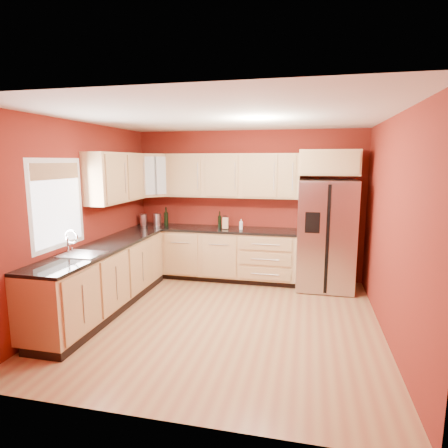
{
  "coord_description": "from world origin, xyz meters",
  "views": [
    {
      "loc": [
        1.04,
        -4.54,
        2.07
      ],
      "look_at": [
        -0.18,
        0.9,
        1.13
      ],
      "focal_mm": 30.0,
      "sensor_mm": 36.0,
      "label": 1
    }
  ],
  "objects_px": {
    "wine_bottle_a": "(220,219)",
    "knife_block": "(225,223)",
    "soap_dispenser": "(241,224)",
    "refrigerator": "(326,235)",
    "canister_left": "(144,220)"
  },
  "relations": [
    {
      "from": "wine_bottle_a",
      "to": "knife_block",
      "type": "height_order",
      "value": "wine_bottle_a"
    },
    {
      "from": "canister_left",
      "to": "knife_block",
      "type": "xyz_separation_m",
      "value": [
        1.52,
        -0.01,
        -0.01
      ]
    },
    {
      "from": "wine_bottle_a",
      "to": "knife_block",
      "type": "xyz_separation_m",
      "value": [
        0.12,
        -0.09,
        -0.05
      ]
    },
    {
      "from": "wine_bottle_a",
      "to": "soap_dispenser",
      "type": "xyz_separation_m",
      "value": [
        0.4,
        -0.1,
        -0.06
      ]
    },
    {
      "from": "wine_bottle_a",
      "to": "soap_dispenser",
      "type": "height_order",
      "value": "wine_bottle_a"
    },
    {
      "from": "knife_block",
      "to": "soap_dispenser",
      "type": "height_order",
      "value": "knife_block"
    },
    {
      "from": "wine_bottle_a",
      "to": "canister_left",
      "type": "bearing_deg",
      "value": -176.63
    },
    {
      "from": "wine_bottle_a",
      "to": "refrigerator",
      "type": "bearing_deg",
      "value": -3.91
    },
    {
      "from": "wine_bottle_a",
      "to": "knife_block",
      "type": "bearing_deg",
      "value": -35.8
    },
    {
      "from": "refrigerator",
      "to": "soap_dispenser",
      "type": "bearing_deg",
      "value": 179.02
    },
    {
      "from": "knife_block",
      "to": "soap_dispenser",
      "type": "distance_m",
      "value": 0.27
    },
    {
      "from": "refrigerator",
      "to": "soap_dispenser",
      "type": "height_order",
      "value": "refrigerator"
    },
    {
      "from": "knife_block",
      "to": "refrigerator",
      "type": "bearing_deg",
      "value": -6.29
    },
    {
      "from": "refrigerator",
      "to": "soap_dispenser",
      "type": "distance_m",
      "value": 1.41
    },
    {
      "from": "refrigerator",
      "to": "canister_left",
      "type": "relative_size",
      "value": 8.61
    }
  ]
}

